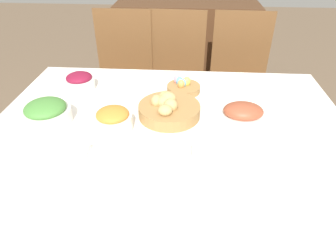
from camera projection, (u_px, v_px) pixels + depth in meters
The scene contains 18 objects.
ground_plane at pixel (169, 230), 1.78m from camera, with size 12.00×12.00×0.00m, color brown.
dining_table at pixel (170, 184), 1.57m from camera, with size 1.61×1.17×0.77m.
chair_far_center at pixel (175, 80), 2.25m from camera, with size 0.44×0.44×1.02m.
chair_far_right at pixel (238, 81), 2.22m from camera, with size 0.43×0.43×1.02m.
chair_far_left at pixel (124, 78), 2.27m from camera, with size 0.42×0.42×1.02m.
sideboard at pixel (186, 53), 2.92m from camera, with size 1.29×0.44×0.93m.
bread_basket at pixel (168, 108), 1.38m from camera, with size 0.29×0.29×0.11m.
egg_basket at pixel (183, 87), 1.59m from camera, with size 0.18×0.18×0.08m.
ham_platter at pixel (243, 112), 1.38m from camera, with size 0.28×0.20×0.07m.
beet_salad_bowl at pixel (80, 81), 1.61m from camera, with size 0.16×0.16×0.09m.
carrot_bowl at pixel (113, 120), 1.28m from camera, with size 0.17×0.17×0.10m.
green_salad_bowl at pixel (46, 113), 1.33m from camera, with size 0.21×0.21×0.11m.
dinner_plate at pixel (129, 185), 1.02m from camera, with size 0.24×0.24×0.01m.
fork at pixel (88, 184), 1.03m from camera, with size 0.02×0.17×0.00m.
knife at pixel (171, 188), 1.01m from camera, with size 0.02×0.17×0.00m.
spoon at pixel (180, 188), 1.01m from camera, with size 0.02×0.17×0.00m.
drinking_cup at pixel (201, 153), 1.12m from camera, with size 0.07×0.07×0.07m.
butter_dish at pixel (76, 151), 1.16m from camera, with size 0.10×0.06×0.03m.
Camera 1 is at (0.07, -1.13, 1.51)m, focal length 32.00 mm.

